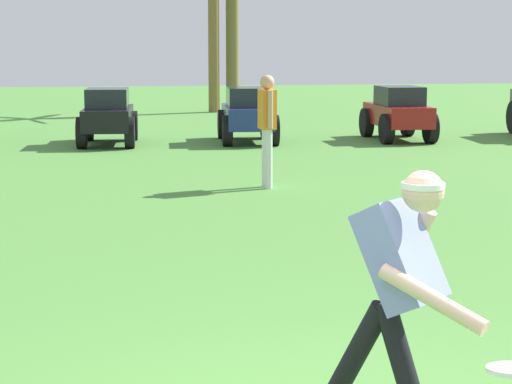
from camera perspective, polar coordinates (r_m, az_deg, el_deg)
The scene contains 6 objects.
frisbee_thrower at distance 5.12m, azimuth 8.12°, elevation -5.45°, with size 0.69×1.00×1.40m.
teammate_deep at distance 13.75m, azimuth 0.64°, elevation 4.13°, with size 0.21×0.49×1.56m.
parked_car_slot_c at distance 19.76m, azimuth -8.46°, elevation 4.34°, with size 1.26×2.27×1.10m.
parked_car_slot_d at distance 19.98m, azimuth -0.50°, elevation 4.48°, with size 1.23×2.26×1.10m.
parked_car_slot_e at distance 20.62m, azimuth 8.12°, elevation 4.53°, with size 1.12×2.21×1.10m.
palm_tree_right_of_centre at distance 28.63m, azimuth -1.34°, elevation 10.86°, with size 2.81×3.32×5.40m.
Camera 1 is at (-1.14, -4.45, 2.04)m, focal length 70.00 mm.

